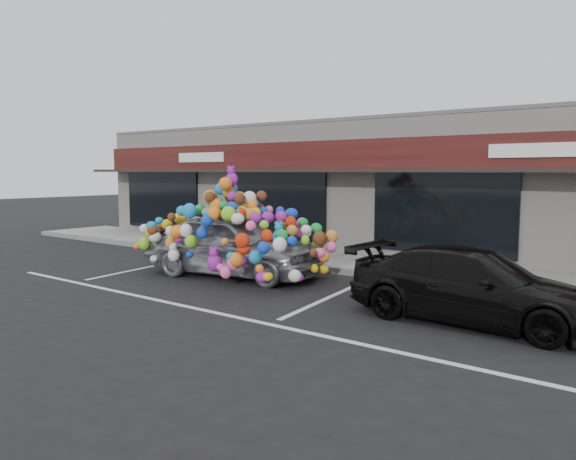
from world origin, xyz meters
The scene contains 9 objects.
ground centered at (0.00, 0.00, 0.00)m, with size 90.00×90.00×0.00m, color black.
shop_building centered at (0.00, 8.44, 2.16)m, with size 24.00×7.20×4.31m.
sidewalk centered at (0.00, 4.00, 0.07)m, with size 26.00×3.00×0.15m, color gray.
kerb centered at (0.00, 2.50, 0.07)m, with size 26.00×0.18×0.16m, color slate.
parking_stripe_left centered at (-3.20, 0.20, 0.00)m, with size 0.12×4.40×0.01m, color silver.
parking_stripe_mid centered at (2.80, 0.20, 0.00)m, with size 0.12×4.40×0.01m, color silver.
lane_line centered at (2.00, -2.30, 0.00)m, with size 14.00×0.12×0.01m, color silver.
toy_car centered at (-0.43, 0.60, 0.97)m, with size 3.32×5.15×2.86m.
black_sedan centered at (5.88, -0.01, 0.64)m, with size 4.43×1.80×1.28m, color black.
Camera 1 is at (9.18, -9.57, 2.63)m, focal length 35.00 mm.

